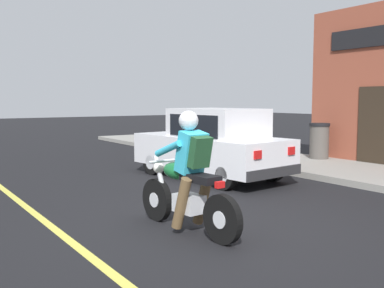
# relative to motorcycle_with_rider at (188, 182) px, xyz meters

# --- Properties ---
(ground_plane) EXTENTS (80.00, 80.00, 0.00)m
(ground_plane) POSITION_rel_motorcycle_with_rider_xyz_m (0.35, -0.05, -0.68)
(ground_plane) COLOR black
(sidewalk_curb) EXTENTS (2.60, 22.00, 0.14)m
(sidewalk_curb) POSITION_rel_motorcycle_with_rider_xyz_m (5.72, 2.95, -0.61)
(sidewalk_curb) COLOR gray
(sidewalk_curb) RESTS_ON ground
(lane_stripe) EXTENTS (0.12, 19.80, 0.01)m
(lane_stripe) POSITION_rel_motorcycle_with_rider_xyz_m (-1.45, 2.95, -0.67)
(lane_stripe) COLOR #D1C64C
(lane_stripe) RESTS_ON ground
(motorcycle_with_rider) EXTENTS (0.60, 2.02, 1.62)m
(motorcycle_with_rider) POSITION_rel_motorcycle_with_rider_xyz_m (0.00, 0.00, 0.00)
(motorcycle_with_rider) COLOR black
(motorcycle_with_rider) RESTS_ON ground
(car_hatchback) EXTENTS (2.04, 3.93, 1.57)m
(car_hatchback) POSITION_rel_motorcycle_with_rider_xyz_m (2.72, 3.13, 0.09)
(car_hatchback) COLOR black
(car_hatchback) RESTS_ON ground
(trash_bin) EXTENTS (0.56, 0.56, 0.98)m
(trash_bin) POSITION_rel_motorcycle_with_rider_xyz_m (6.57, 3.35, -0.04)
(trash_bin) COLOR #514C47
(trash_bin) RESTS_ON sidewalk_curb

